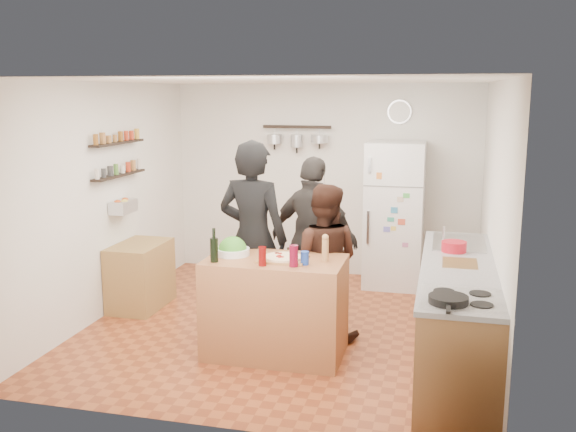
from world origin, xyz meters
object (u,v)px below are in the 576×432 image
(person_left, at_px, (253,239))
(fridge, at_px, (394,215))
(person_center, at_px, (323,262))
(counter_run, at_px, (457,316))
(pepper_mill, at_px, (325,250))
(skillet, at_px, (448,300))
(wine_bottle, at_px, (214,250))
(salad_bowl, at_px, (233,252))
(red_bowl, at_px, (454,247))
(wall_clock, at_px, (400,112))
(prep_island, at_px, (275,307))
(person_back, at_px, (314,239))
(salt_canister, at_px, (305,258))
(side_table, at_px, (141,275))

(person_left, relative_size, fridge, 1.08)
(person_center, height_order, counter_run, person_center)
(pepper_mill, height_order, skillet, pepper_mill)
(wine_bottle, distance_m, skillet, 2.14)
(skillet, bearing_deg, salad_bowl, 153.38)
(salad_bowl, xyz_separation_m, red_bowl, (1.99, 0.58, 0.03))
(wall_clock, bearing_deg, red_bowl, -72.06)
(skillet, bearing_deg, prep_island, 148.75)
(wine_bottle, height_order, fridge, fridge)
(red_bowl, bearing_deg, wall_clock, 107.94)
(pepper_mill, relative_size, person_center, 0.13)
(prep_island, height_order, wine_bottle, wine_bottle)
(pepper_mill, height_order, counter_run, pepper_mill)
(fridge, bearing_deg, red_bowl, -69.08)
(wine_bottle, bearing_deg, person_left, 77.92)
(prep_island, bearing_deg, person_back, 82.49)
(pepper_mill, bearing_deg, salad_bowl, 180.00)
(person_left, height_order, fridge, person_left)
(salt_canister, xyz_separation_m, fridge, (0.57, 2.58, -0.07))
(person_center, bearing_deg, salad_bowl, 32.75)
(salad_bowl, distance_m, person_back, 1.15)
(person_left, bearing_deg, counter_run, 178.41)
(pepper_mill, relative_size, wall_clock, 0.65)
(counter_run, bearing_deg, wall_clock, 105.92)
(person_back, relative_size, side_table, 2.17)
(person_back, bearing_deg, person_center, 129.93)
(salt_canister, xyz_separation_m, person_back, (-0.16, 1.18, -0.10))
(pepper_mill, xyz_separation_m, skillet, (1.07, -0.97, -0.06))
(counter_run, relative_size, side_table, 3.29)
(wine_bottle, relative_size, person_left, 0.11)
(pepper_mill, xyz_separation_m, salt_canister, (-0.15, -0.17, -0.04))
(person_left, distance_m, person_back, 0.77)
(prep_island, bearing_deg, person_center, 57.73)
(salt_canister, relative_size, person_left, 0.06)
(person_center, xyz_separation_m, person_back, (-0.20, 0.52, 0.10))
(wine_bottle, bearing_deg, counter_run, 10.26)
(salad_bowl, bearing_deg, fridge, 61.88)
(person_back, bearing_deg, red_bowl, -177.54)
(fridge, bearing_deg, person_back, -117.45)
(salad_bowl, height_order, salt_canister, salt_canister)
(wall_clock, bearing_deg, skillet, -80.08)
(wine_bottle, xyz_separation_m, person_back, (0.64, 1.28, -0.15))
(fridge, bearing_deg, wall_clock, 90.00)
(salt_canister, height_order, fridge, fridge)
(prep_island, distance_m, salad_bowl, 0.64)
(person_center, height_order, side_table, person_center)
(wine_bottle, distance_m, fridge, 3.02)
(person_center, distance_m, red_bowl, 1.25)
(skillet, height_order, side_table, skillet)
(person_back, relative_size, wall_clock, 5.80)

